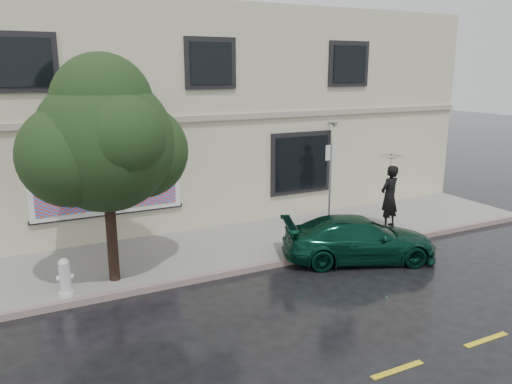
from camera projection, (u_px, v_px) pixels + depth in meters
name	position (u px, v px, depth m)	size (l,w,h in m)	color
ground	(293.00, 291.00, 11.61)	(90.00, 90.00, 0.00)	black
sidewalk	(236.00, 245.00, 14.42)	(20.00, 3.50, 0.15)	gray
curb	(264.00, 266.00, 12.90)	(20.00, 0.18, 0.16)	gray
road_marking	(398.00, 370.00, 8.57)	(19.00, 0.12, 0.01)	gold
building	(172.00, 111.00, 18.59)	(20.00, 8.12, 7.00)	beige
billboard	(107.00, 178.00, 14.01)	(4.30, 0.16, 2.20)	white
car	(359.00, 239.00, 13.39)	(1.81, 4.09, 1.19)	#083223
pedestrian	(389.00, 197.00, 15.62)	(0.73, 0.48, 1.99)	black
umbrella	(392.00, 154.00, 15.30)	(0.95, 0.95, 0.70)	black
street_tree	(105.00, 144.00, 11.13)	(3.10, 3.10, 4.82)	#301F15
fire_hydrant	(65.00, 277.00, 10.97)	(0.36, 0.34, 0.87)	silver
sign_pole	(330.00, 181.00, 14.79)	(0.34, 0.07, 2.77)	gray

